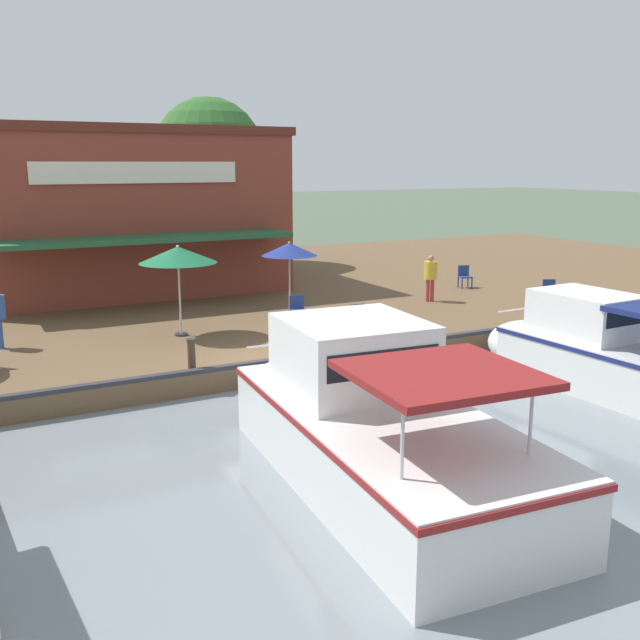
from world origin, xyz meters
TOP-DOWN VIEW (x-y plane):
  - ground_plane at (0.00, 0.00)m, footprint 220.00×220.00m
  - quay_deck at (-11.00, 0.00)m, footprint 22.00×56.00m
  - quay_edge_fender at (-0.10, 0.00)m, footprint 0.20×50.40m
  - waterfront_restaurant at (-13.57, -1.06)m, footprint 11.11×11.55m
  - patio_umbrella_far_corner at (-3.85, -1.34)m, footprint 2.13×2.13m
  - patio_umbrella_near_quay_edge at (-4.89, 2.51)m, footprint 1.73×1.73m
  - cafe_chair_facing_river at (-2.35, 11.08)m, footprint 0.58×0.58m
  - cafe_chair_far_corner_seat at (-6.39, 10.69)m, footprint 0.55×0.55m
  - cafe_chair_mid_patio at (-1.61, 3.11)m, footprint 0.45×0.45m
  - cafe_chair_under_first_umbrella at (-3.66, 2.19)m, footprint 0.52×0.52m
  - person_mid_patio at (-4.73, 7.83)m, footprint 0.46×0.46m
  - motorboat_far_downstream at (3.62, 6.48)m, footprint 6.69×2.40m
  - motorboat_mid_row at (5.03, -0.82)m, footprint 8.33×3.46m
  - mooring_post at (-0.35, -2.16)m, footprint 0.22×0.22m
  - tree_downstream_bank at (-15.69, 4.36)m, footprint 4.42×4.21m
  - tree_behind_restaurant at (-16.85, 4.05)m, footprint 5.27×5.02m

SIDE VIEW (x-z plane):
  - ground_plane at x=0.00m, z-range 0.00..0.00m
  - quay_deck at x=-11.00m, z-range 0.00..0.60m
  - quay_edge_fender at x=-0.10m, z-range 0.60..0.70m
  - motorboat_far_downstream at x=3.62m, z-range -0.20..2.02m
  - motorboat_mid_row at x=5.03m, z-range -0.31..2.26m
  - mooring_post at x=-0.35m, z-range 0.61..1.37m
  - cafe_chair_facing_river at x=-2.35m, z-range 0.65..1.50m
  - cafe_chair_far_corner_seat at x=-6.39m, z-range 0.65..1.50m
  - cafe_chair_mid_patio at x=-1.61m, z-range 0.65..1.50m
  - cafe_chair_under_first_umbrella at x=-3.66m, z-range 0.65..1.50m
  - person_mid_patio at x=-4.73m, z-range 0.80..2.41m
  - patio_umbrella_near_quay_edge at x=-4.89m, z-range 1.52..3.85m
  - patio_umbrella_far_corner at x=-3.85m, z-range 1.60..4.13m
  - waterfront_restaurant at x=-13.57m, z-range 0.60..6.59m
  - tree_downstream_bank at x=-15.69m, z-range 1.54..7.86m
  - tree_behind_restaurant at x=-16.85m, z-range 1.79..9.47m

